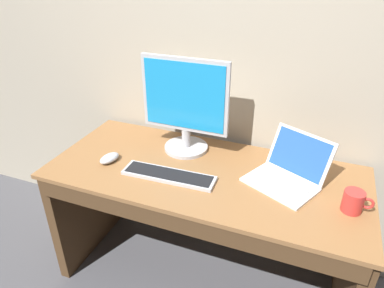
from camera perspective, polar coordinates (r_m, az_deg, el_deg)
name	(u,v)px	position (r m, az deg, el deg)	size (l,w,h in m)	color
ground_plane	(203,274)	(2.23, 1.74, -20.48)	(14.00, 14.00, 0.00)	#4C4C51
desk	(203,213)	(1.88, 1.82, -11.17)	(1.56, 0.68, 0.74)	olive
laptop_white	(288,171)	(1.70, 15.44, -4.33)	(0.40, 0.40, 0.21)	white
external_monitor	(185,108)	(1.81, -1.14, 5.95)	(0.46, 0.24, 0.51)	#B7B7BC
wired_keyboard	(169,175)	(1.69, -3.82, -5.12)	(0.46, 0.13, 0.02)	#BCBCC1
computer_mouse	(109,158)	(1.85, -13.32, -2.26)	(0.07, 0.12, 0.04)	#B7B7BC
coffee_mug	(354,201)	(1.61, 24.87, -8.50)	(0.12, 0.08, 0.10)	red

